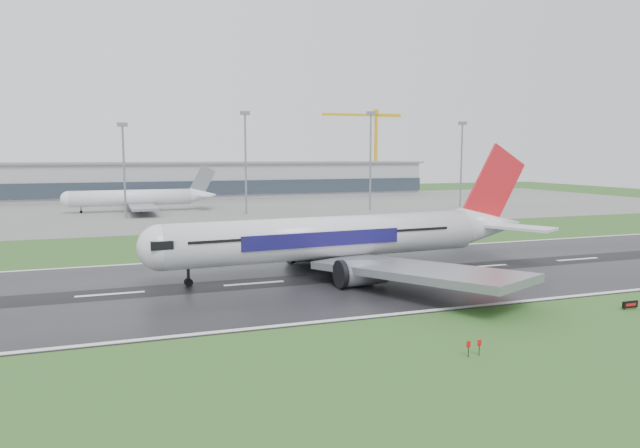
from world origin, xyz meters
name	(u,v)px	position (x,y,z in m)	size (l,w,h in m)	color
ground	(254,284)	(0.00, 0.00, 0.00)	(520.00, 520.00, 0.00)	#28541E
runway	(254,284)	(0.00, 0.00, 0.05)	(400.00, 45.00, 0.10)	black
apron	(174,209)	(0.00, 125.00, 0.04)	(400.00, 130.00, 0.08)	slate
terminal	(161,181)	(0.00, 185.00, 7.50)	(240.00, 36.00, 15.00)	#91939B
main_airliner	(355,211)	(17.35, 3.12, 10.05)	(67.43, 64.22, 19.91)	silver
parked_airliner	(138,189)	(-11.93, 120.99, 7.56)	(51.06, 47.54, 14.97)	white
tower_crane	(376,150)	(112.06, 200.00, 21.44)	(43.32, 2.36, 42.88)	gold
runway_sign	(630,305)	(40.68, -29.12, 0.52)	(2.30, 0.26, 1.04)	black
floodmast_2	(124,173)	(-16.40, 100.00, 13.63)	(0.64, 0.64, 27.26)	gray
floodmast_3	(246,165)	(20.36, 100.00, 15.75)	(0.64, 0.64, 31.51)	gray
floodmast_4	(370,163)	(63.82, 100.00, 16.24)	(0.64, 0.64, 32.48)	gray
floodmast_5	(461,166)	(100.04, 100.00, 14.89)	(0.64, 0.64, 29.78)	gray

